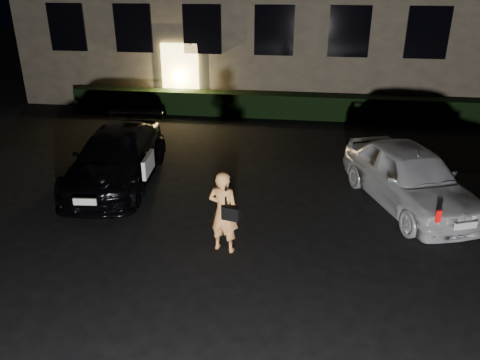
# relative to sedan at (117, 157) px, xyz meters

# --- Properties ---
(ground) EXTENTS (80.00, 80.00, 0.00)m
(ground) POSITION_rel_sedan_xyz_m (3.26, -3.95, -0.65)
(ground) COLOR black
(ground) RESTS_ON ground
(hedge) EXTENTS (15.00, 0.70, 0.85)m
(hedge) POSITION_rel_sedan_xyz_m (3.26, 6.55, -0.23)
(hedge) COLOR black
(hedge) RESTS_ON ground
(sedan) EXTENTS (2.29, 4.67, 1.30)m
(sedan) POSITION_rel_sedan_xyz_m (0.00, 0.00, 0.00)
(sedan) COLOR black
(sedan) RESTS_ON ground
(hatch) EXTENTS (2.96, 4.35, 1.38)m
(hatch) POSITION_rel_sedan_xyz_m (6.90, -0.28, 0.04)
(hatch) COLOR silver
(hatch) RESTS_ON ground
(man) EXTENTS (0.67, 0.52, 1.60)m
(man) POSITION_rel_sedan_xyz_m (3.18, -2.77, 0.15)
(man) COLOR #FAA256
(man) RESTS_ON ground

